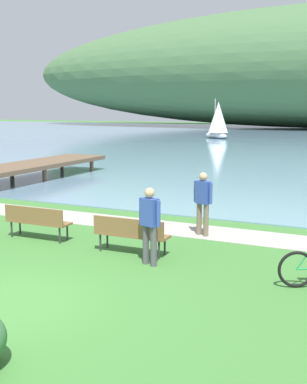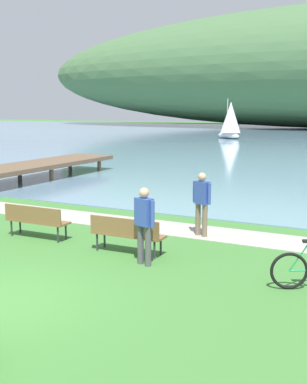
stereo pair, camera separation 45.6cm
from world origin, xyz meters
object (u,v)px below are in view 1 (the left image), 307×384
object	(u,v)px
park_bench_near_camera	(37,220)
park_bench_further_along	(130,232)
person_on_the_grass	(150,221)
sailboat_toward_hillside	(218,120)
person_at_shoreline	(203,200)

from	to	relation	value
park_bench_near_camera	park_bench_further_along	world-z (taller)	same
person_on_the_grass	sailboat_toward_hillside	distance (m)	43.79
person_at_shoreline	person_on_the_grass	xyz separation A→B (m)	(-0.21, -2.82, 0.00)
person_on_the_grass	park_bench_near_camera	bearing A→B (deg)	169.71
person_at_shoreline	person_on_the_grass	bearing A→B (deg)	-94.27
park_bench_further_along	sailboat_toward_hillside	world-z (taller)	sailboat_toward_hillside
sailboat_toward_hillside	person_on_the_grass	bearing A→B (deg)	-74.11
person_on_the_grass	sailboat_toward_hillside	xyz separation A→B (m)	(-11.99, 42.11, 1.07)
person_at_shoreline	person_on_the_grass	distance (m)	2.83
person_on_the_grass	park_bench_further_along	bearing A→B (deg)	144.43
person_at_shoreline	person_on_the_grass	size ratio (longest dim) A/B	1.00
park_bench_near_camera	park_bench_further_along	distance (m)	2.80
park_bench_further_along	person_on_the_grass	size ratio (longest dim) A/B	1.06
park_bench_further_along	person_at_shoreline	bearing A→B (deg)	67.09
person_on_the_grass	sailboat_toward_hillside	world-z (taller)	sailboat_toward_hillside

